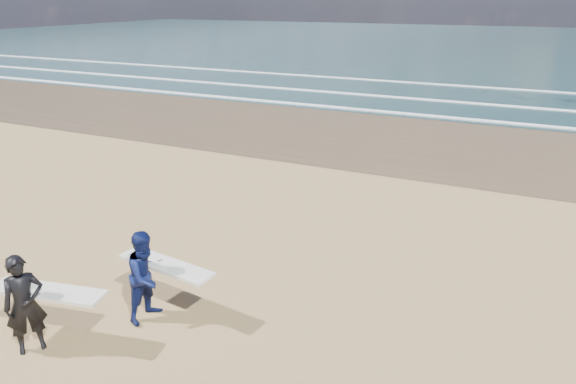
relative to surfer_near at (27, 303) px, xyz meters
The scene contains 2 objects.
surfer_near is the anchor object (origin of this frame).
surfer_far 2.18m from the surfer_near, 52.99° to the left, with size 2.25×1.25×1.91m.
Camera 1 is at (7.55, -5.52, 6.15)m, focal length 32.00 mm.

